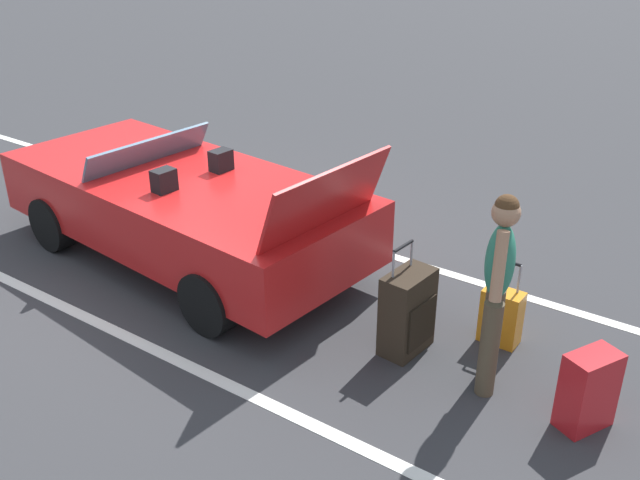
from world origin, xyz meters
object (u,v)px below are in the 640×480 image
suitcase_small_carryon (501,316)px  suitcase_medium_bright (588,390)px  suitcase_large_black (408,312)px  convertible_car (172,202)px  traveler_person (497,284)px

suitcase_small_carryon → suitcase_medium_bright: bearing=54.7°
suitcase_medium_bright → suitcase_small_carryon: 1.16m
suitcase_large_black → suitcase_small_carryon: 0.85m
convertible_car → suitcase_large_black: convertible_car is taller
suitcase_medium_bright → traveler_person: size_ratio=0.38×
convertible_car → traveler_person: (-3.72, 0.26, 0.34)m
traveler_person → suitcase_small_carryon: bearing=-95.3°
suitcase_large_black → traveler_person: bearing=-0.2°
convertible_car → traveler_person: 3.74m
suitcase_small_carryon → traveler_person: (-0.15, 0.64, 0.68)m
convertible_car → suitcase_small_carryon: (-3.56, -0.39, -0.34)m
suitcase_large_black → suitcase_medium_bright: 1.55m
suitcase_small_carryon → suitcase_large_black: bearing=-46.4°
suitcase_medium_bright → convertible_car: bearing=-157.7°
convertible_car → suitcase_medium_bright: bearing=-178.1°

